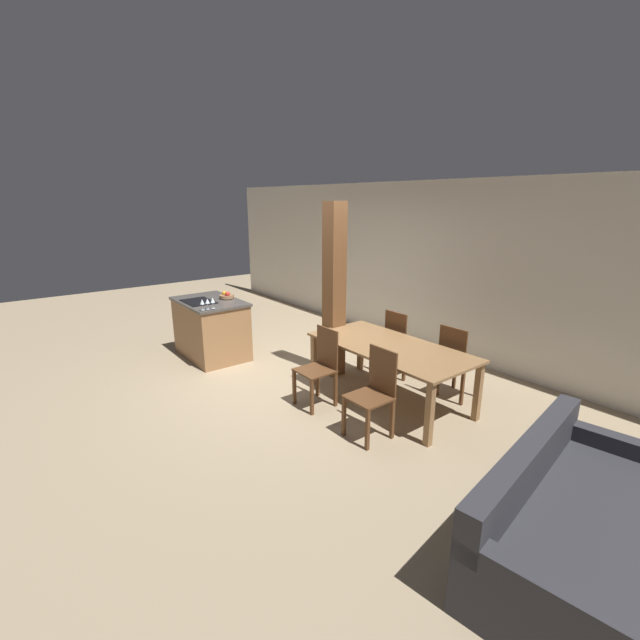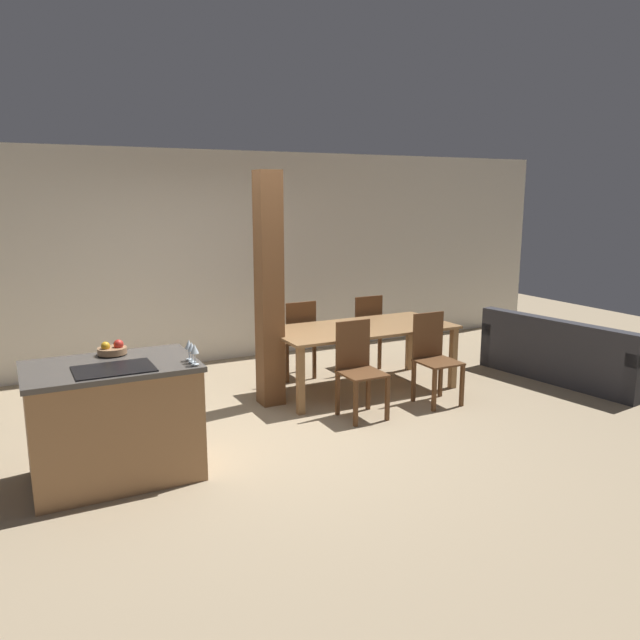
{
  "view_description": "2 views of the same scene",
  "coord_description": "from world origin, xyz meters",
  "px_view_note": "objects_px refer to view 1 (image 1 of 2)",
  "views": [
    {
      "loc": [
        4.67,
        -2.96,
        2.4
      ],
      "look_at": [
        0.6,
        0.2,
        0.95
      ],
      "focal_mm": 24.0,
      "sensor_mm": 36.0,
      "label": 1
    },
    {
      "loc": [
        -2.12,
        -5.1,
        2.16
      ],
      "look_at": [
        0.6,
        0.2,
        0.95
      ],
      "focal_mm": 35.0,
      "sensor_mm": 36.0,
      "label": 2
    }
  ],
  "objects_px": {
    "wine_glass_middle": "(207,301)",
    "dining_table": "(390,352)",
    "kitchen_island": "(211,328)",
    "wine_glass_near": "(202,302)",
    "dining_chair_far_right": "(457,361)",
    "dining_chair_far_left": "(400,342)",
    "wine_glass_far": "(213,301)",
    "couch": "(577,525)",
    "fruit_bowl": "(227,296)",
    "dining_chair_near_left": "(320,366)",
    "dining_chair_near_right": "(374,392)",
    "timber_post": "(334,292)"
  },
  "relations": [
    {
      "from": "timber_post",
      "to": "wine_glass_near",
      "type": "bearing_deg",
      "value": -130.05
    },
    {
      "from": "wine_glass_near",
      "to": "dining_chair_far_right",
      "type": "bearing_deg",
      "value": 37.53
    },
    {
      "from": "wine_glass_middle",
      "to": "dining_chair_far_left",
      "type": "height_order",
      "value": "wine_glass_middle"
    },
    {
      "from": "fruit_bowl",
      "to": "couch",
      "type": "distance_m",
      "value": 5.27
    },
    {
      "from": "kitchen_island",
      "to": "dining_chair_near_right",
      "type": "height_order",
      "value": "dining_chair_near_right"
    },
    {
      "from": "wine_glass_far",
      "to": "timber_post",
      "type": "xyz_separation_m",
      "value": [
        1.18,
        1.25,
        0.16
      ]
    },
    {
      "from": "fruit_bowl",
      "to": "dining_chair_far_left",
      "type": "distance_m",
      "value": 2.78
    },
    {
      "from": "wine_glass_middle",
      "to": "couch",
      "type": "height_order",
      "value": "wine_glass_middle"
    },
    {
      "from": "kitchen_island",
      "to": "wine_glass_near",
      "type": "bearing_deg",
      "value": -31.43
    },
    {
      "from": "dining_table",
      "to": "dining_chair_near_right",
      "type": "distance_m",
      "value": 0.86
    },
    {
      "from": "wine_glass_near",
      "to": "kitchen_island",
      "type": "bearing_deg",
      "value": 148.57
    },
    {
      "from": "fruit_bowl",
      "to": "dining_chair_near_right",
      "type": "height_order",
      "value": "fruit_bowl"
    },
    {
      "from": "kitchen_island",
      "to": "wine_glass_middle",
      "type": "relative_size",
      "value": 8.02
    },
    {
      "from": "dining_chair_near_left",
      "to": "dining_chair_far_left",
      "type": "bearing_deg",
      "value": 90.0
    },
    {
      "from": "wine_glass_far",
      "to": "dining_table",
      "type": "bearing_deg",
      "value": 28.39
    },
    {
      "from": "kitchen_island",
      "to": "wine_glass_middle",
      "type": "bearing_deg",
      "value": -25.2
    },
    {
      "from": "kitchen_island",
      "to": "wine_glass_near",
      "type": "distance_m",
      "value": 0.87
    },
    {
      "from": "fruit_bowl",
      "to": "dining_chair_near_right",
      "type": "bearing_deg",
      "value": 1.14
    },
    {
      "from": "dining_chair_near_left",
      "to": "couch",
      "type": "xyz_separation_m",
      "value": [
        2.92,
        -0.04,
        -0.24
      ]
    },
    {
      "from": "wine_glass_near",
      "to": "dining_chair_far_right",
      "type": "distance_m",
      "value": 3.47
    },
    {
      "from": "fruit_bowl",
      "to": "couch",
      "type": "relative_size",
      "value": 0.11
    },
    {
      "from": "fruit_bowl",
      "to": "wine_glass_middle",
      "type": "relative_size",
      "value": 1.45
    },
    {
      "from": "dining_chair_near_left",
      "to": "dining_chair_near_right",
      "type": "distance_m",
      "value": 0.91
    },
    {
      "from": "wine_glass_far",
      "to": "dining_chair_far_right",
      "type": "xyz_separation_m",
      "value": [
        2.72,
        1.94,
        -0.54
      ]
    },
    {
      "from": "wine_glass_middle",
      "to": "dining_table",
      "type": "height_order",
      "value": "wine_glass_middle"
    },
    {
      "from": "kitchen_island",
      "to": "fruit_bowl",
      "type": "relative_size",
      "value": 5.54
    },
    {
      "from": "kitchen_island",
      "to": "dining_chair_far_right",
      "type": "relative_size",
      "value": 1.33
    },
    {
      "from": "kitchen_island",
      "to": "fruit_bowl",
      "type": "bearing_deg",
      "value": 76.97
    },
    {
      "from": "wine_glass_near",
      "to": "dining_chair_far_left",
      "type": "height_order",
      "value": "wine_glass_near"
    },
    {
      "from": "dining_table",
      "to": "dining_chair_far_left",
      "type": "distance_m",
      "value": 0.86
    },
    {
      "from": "dining_chair_near_left",
      "to": "dining_chair_far_right",
      "type": "bearing_deg",
      "value": 57.27
    },
    {
      "from": "wine_glass_middle",
      "to": "kitchen_island",
      "type": "bearing_deg",
      "value": 154.8
    },
    {
      "from": "wine_glass_near",
      "to": "wine_glass_far",
      "type": "height_order",
      "value": "same"
    },
    {
      "from": "dining_chair_far_left",
      "to": "couch",
      "type": "xyz_separation_m",
      "value": [
        2.92,
        -1.46,
        -0.24
      ]
    },
    {
      "from": "wine_glass_near",
      "to": "dining_chair_near_left",
      "type": "xyz_separation_m",
      "value": [
        1.81,
        0.67,
        -0.54
      ]
    },
    {
      "from": "dining_table",
      "to": "dining_chair_far_left",
      "type": "bearing_deg",
      "value": 122.73
    },
    {
      "from": "dining_chair_near_left",
      "to": "couch",
      "type": "distance_m",
      "value": 2.93
    },
    {
      "from": "wine_glass_far",
      "to": "dining_table",
      "type": "distance_m",
      "value": 2.6
    },
    {
      "from": "timber_post",
      "to": "wine_glass_far",
      "type": "bearing_deg",
      "value": -133.4
    },
    {
      "from": "fruit_bowl",
      "to": "wine_glass_middle",
      "type": "height_order",
      "value": "wine_glass_middle"
    },
    {
      "from": "dining_table",
      "to": "dining_chair_far_left",
      "type": "relative_size",
      "value": 2.16
    },
    {
      "from": "dining_chair_near_right",
      "to": "couch",
      "type": "xyz_separation_m",
      "value": [
        2.01,
        -0.04,
        -0.24
      ]
    },
    {
      "from": "dining_chair_far_left",
      "to": "timber_post",
      "type": "bearing_deg",
      "value": 47.57
    },
    {
      "from": "fruit_bowl",
      "to": "dining_chair_far_right",
      "type": "bearing_deg",
      "value": 24.8
    },
    {
      "from": "wine_glass_middle",
      "to": "dining_chair_far_left",
      "type": "xyz_separation_m",
      "value": [
        1.81,
        2.01,
        -0.54
      ]
    },
    {
      "from": "dining_chair_near_left",
      "to": "timber_post",
      "type": "distance_m",
      "value": 1.2
    },
    {
      "from": "kitchen_island",
      "to": "wine_glass_middle",
      "type": "xyz_separation_m",
      "value": [
        0.56,
        -0.26,
        0.57
      ]
    },
    {
      "from": "dining_chair_near_left",
      "to": "couch",
      "type": "relative_size",
      "value": 0.44
    },
    {
      "from": "wine_glass_middle",
      "to": "wine_glass_far",
      "type": "relative_size",
      "value": 1.0
    },
    {
      "from": "dining_chair_far_left",
      "to": "timber_post",
      "type": "relative_size",
      "value": 0.39
    }
  ]
}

